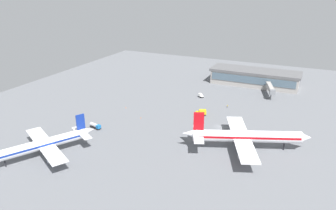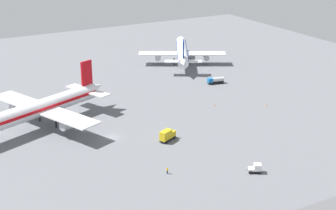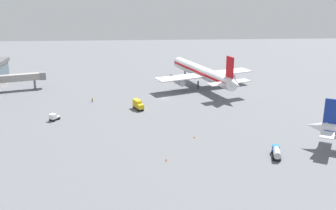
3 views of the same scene
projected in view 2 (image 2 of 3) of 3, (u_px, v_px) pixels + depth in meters
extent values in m
plane|color=slate|center=(112.00, 137.00, 148.24)|extent=(288.00, 288.00, 0.00)
cylinder|color=white|center=(37.00, 109.00, 152.44)|extent=(44.08, 21.73, 5.01)
cone|color=white|center=(96.00, 87.00, 169.85)|extent=(7.31, 6.06, 4.01)
cube|color=red|center=(36.00, 108.00, 152.31)|extent=(42.43, 21.14, 0.90)
cube|color=white|center=(43.00, 109.00, 154.27)|extent=(22.98, 42.82, 0.45)
cylinder|color=#A5A8AD|center=(70.00, 124.00, 147.74)|extent=(6.52, 4.77, 2.75)
cylinder|color=#A5A8AD|center=(19.00, 105.00, 162.02)|extent=(6.52, 4.77, 2.75)
cube|color=white|center=(88.00, 91.00, 167.18)|extent=(10.27, 17.57, 0.36)
cube|color=red|center=(87.00, 73.00, 165.09)|extent=(4.25, 2.14, 8.01)
cylinder|color=black|center=(56.00, 122.00, 154.21)|extent=(0.60, 0.60, 3.51)
cylinder|color=black|center=(39.00, 116.00, 158.94)|extent=(0.60, 0.60, 3.51)
cylinder|color=white|center=(182.00, 51.00, 220.55)|extent=(22.62, 36.32, 4.30)
cone|color=white|center=(181.00, 40.00, 240.08)|extent=(5.65, 5.74, 4.09)
cone|color=white|center=(184.00, 63.00, 200.80)|extent=(5.61, 6.37, 3.44)
cube|color=navy|center=(182.00, 51.00, 220.44)|extent=(21.94, 34.99, 0.77)
cube|color=white|center=(182.00, 54.00, 218.87)|extent=(35.55, 23.39, 0.39)
cylinder|color=#A5A8AD|center=(158.00, 57.00, 219.37)|extent=(4.52, 5.59, 2.37)
cylinder|color=#A5A8AD|center=(206.00, 57.00, 219.41)|extent=(4.52, 5.59, 2.37)
cube|color=white|center=(183.00, 61.00, 203.91)|extent=(14.70, 10.23, 0.31)
cube|color=navy|center=(183.00, 49.00, 202.11)|extent=(2.22, 3.51, 6.88)
cylinder|color=black|center=(181.00, 52.00, 234.65)|extent=(0.52, 0.52, 3.01)
cylinder|color=black|center=(174.00, 62.00, 218.89)|extent=(0.52, 0.52, 3.01)
cylinder|color=black|center=(190.00, 62.00, 218.90)|extent=(0.52, 0.52, 3.01)
cube|color=black|center=(216.00, 82.00, 194.89)|extent=(6.57, 3.31, 0.30)
cube|color=#1966B2|center=(210.00, 80.00, 194.00)|extent=(2.19, 2.27, 1.60)
cube|color=#3F596B|center=(208.00, 80.00, 193.68)|extent=(0.45, 1.57, 0.90)
cylinder|color=#B7B7BC|center=(218.00, 79.00, 194.75)|extent=(4.80, 2.80, 1.80)
cylinder|color=black|center=(211.00, 84.00, 193.53)|extent=(0.85, 0.48, 0.80)
cylinder|color=black|center=(209.00, 82.00, 195.25)|extent=(0.85, 0.48, 0.80)
cylinder|color=black|center=(222.00, 83.00, 194.64)|extent=(0.85, 0.48, 0.80)
cylinder|color=black|center=(220.00, 81.00, 196.35)|extent=(0.85, 0.48, 0.80)
cube|color=black|center=(255.00, 170.00, 127.56)|extent=(3.72, 3.29, 0.30)
cube|color=white|center=(258.00, 167.00, 127.20)|extent=(2.53, 2.56, 1.60)
cube|color=#3F596B|center=(261.00, 166.00, 127.06)|extent=(0.90, 1.40, 0.90)
cube|color=white|center=(251.00, 169.00, 127.46)|extent=(2.19, 2.35, 0.50)
cylinder|color=black|center=(259.00, 169.00, 128.46)|extent=(0.84, 0.67, 0.80)
cylinder|color=black|center=(260.00, 173.00, 126.68)|extent=(0.84, 0.67, 0.80)
cylinder|color=black|center=(250.00, 169.00, 128.55)|extent=(0.84, 0.67, 0.80)
cylinder|color=black|center=(250.00, 173.00, 126.77)|extent=(0.84, 0.67, 0.80)
cube|color=black|center=(168.00, 139.00, 145.78)|extent=(5.87, 4.16, 0.30)
cube|color=gold|center=(171.00, 133.00, 146.90)|extent=(2.45, 2.50, 1.60)
cube|color=#3F596B|center=(173.00, 131.00, 147.41)|extent=(0.77, 1.47, 0.90)
cube|color=gold|center=(166.00, 135.00, 144.58)|extent=(4.25, 3.37, 2.60)
cylinder|color=black|center=(169.00, 136.00, 147.84)|extent=(0.85, 0.62, 0.80)
cylinder|color=black|center=(174.00, 138.00, 146.82)|extent=(0.85, 0.62, 0.80)
cylinder|color=black|center=(161.00, 141.00, 144.83)|extent=(0.85, 0.62, 0.80)
cylinder|color=black|center=(166.00, 142.00, 143.81)|extent=(0.85, 0.62, 0.80)
cylinder|color=#1E2338|center=(167.00, 172.00, 127.01)|extent=(0.42, 0.42, 0.85)
cylinder|color=yellow|center=(167.00, 170.00, 126.76)|extent=(0.50, 0.50, 0.60)
sphere|color=tan|center=(167.00, 168.00, 126.61)|extent=(0.22, 0.22, 0.22)
cylinder|color=yellow|center=(167.00, 169.00, 126.89)|extent=(0.10, 0.10, 0.54)
cylinder|color=yellow|center=(168.00, 170.00, 126.62)|extent=(0.10, 0.10, 0.54)
cone|color=#EA590C|center=(266.00, 106.00, 171.42)|extent=(0.44, 0.44, 0.60)
cone|color=#EA590C|center=(214.00, 105.00, 172.09)|extent=(0.44, 0.44, 0.60)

